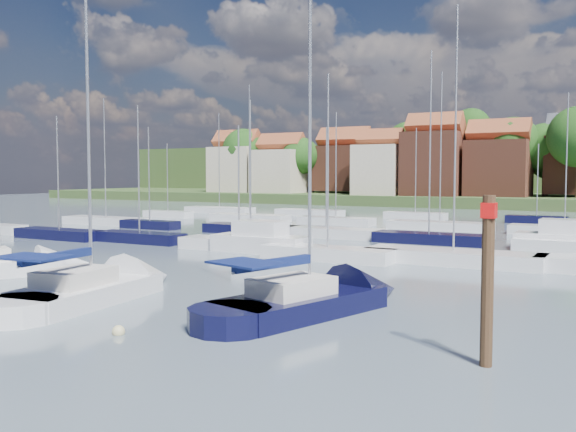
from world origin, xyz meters
The scene contains 9 objects.
ground centered at (0.00, 40.00, 0.00)m, with size 260.00×260.00×0.00m, color #4C5F68.
sailboat_left centered at (-11.92, 4.61, 0.36)m, with size 6.97×10.16×13.74m.
sailboat_centre centered at (-2.77, 2.50, 0.35)m, with size 4.53×12.13×16.08m.
sailboat_navy centered at (7.08, 4.87, 0.35)m, with size 6.00×11.92×15.98m.
timber_piling centered at (14.57, 0.18, 1.58)m, with size 0.40×0.40×7.21m.
buoy_d centered at (2.64, -2.29, 0.00)m, with size 0.45×0.45×0.45m, color beige.
buoy_e centered at (5.21, 5.67, 0.00)m, with size 0.46×0.46×0.46m, color beige.
marina_field centered at (1.91, 35.15, 0.43)m, with size 79.62×41.41×15.93m.
far_shore_town centered at (2.23, 132.67, 4.61)m, with size 212.46×90.00×22.27m.
Camera 1 is at (18.46, -18.53, 5.58)m, focal length 40.00 mm.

